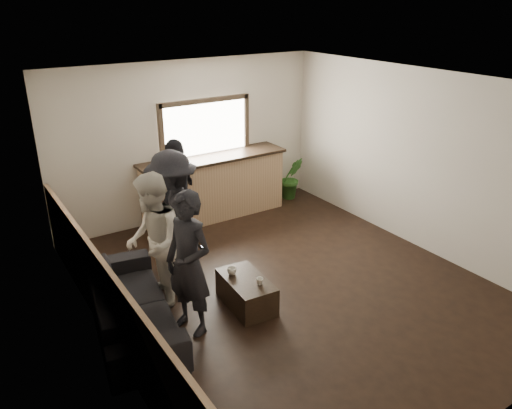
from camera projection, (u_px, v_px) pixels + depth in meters
ground at (288, 285)px, 7.01m from camera, size 5.00×6.00×0.01m
room_shell at (242, 200)px, 6.08m from camera, size 5.01×6.01×2.80m
bar_counter at (214, 183)px, 9.00m from camera, size 2.70×0.68×2.13m
sofa at (131, 303)px, 6.03m from camera, size 1.24×2.36×0.66m
coffee_table at (246, 292)px, 6.50m from camera, size 0.55×0.91×0.39m
cup_a at (232, 271)px, 6.52m from camera, size 0.17×0.17×0.10m
cup_b at (260, 281)px, 6.30m from camera, size 0.13×0.13×0.09m
potted_plant at (291, 178)px, 9.92m from camera, size 0.54×0.48×0.85m
person_a at (189, 264)px, 5.77m from camera, size 0.63×0.76×1.78m
person_b at (153, 243)px, 6.26m from camera, size 0.95×1.06×1.80m
person_c at (174, 218)px, 6.85m from camera, size 0.96×1.35×1.90m
person_d at (178, 193)px, 7.87m from camera, size 1.05×1.02×1.77m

